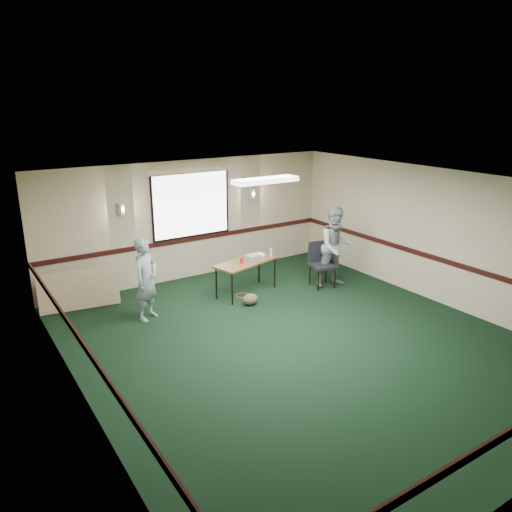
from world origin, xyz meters
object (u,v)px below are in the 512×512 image
projector (252,257)px  conference_chair (321,260)px  person_right (336,247)px  person_left (146,279)px  folding_table (246,263)px

projector → conference_chair: size_ratio=0.30×
projector → person_right: person_right is taller
person_left → projector: bearing=-30.9°
folding_table → projector: bearing=-5.5°
person_right → folding_table: bearing=171.2°
folding_table → projector: projector is taller
projector → person_left: bearing=172.5°
folding_table → person_left: bearing=167.2°
person_right → projector: bearing=168.6°
conference_chair → person_right: person_right is taller
person_left → conference_chair: bearing=-39.4°
folding_table → person_left: (-2.23, -0.08, 0.11)m
projector → person_right: bearing=-32.2°
conference_chair → person_right: 0.44m
conference_chair → person_left: size_ratio=0.63×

